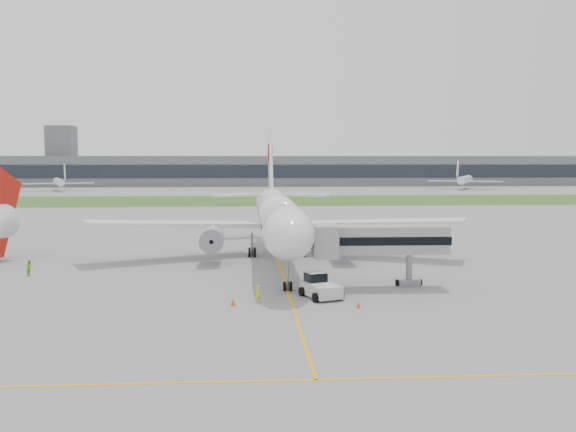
{
  "coord_description": "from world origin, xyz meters",
  "views": [
    {
      "loc": [
        -3.93,
        -75.53,
        12.62
      ],
      "look_at": [
        1.15,
        2.0,
        5.7
      ],
      "focal_mm": 40.0,
      "sensor_mm": 36.0,
      "label": 1
    }
  ],
  "objects": [
    {
      "name": "distant_aircraft_right",
      "position": [
        87.64,
        187.44,
        0.0
      ],
      "size": [
        38.95,
        37.3,
        11.59
      ],
      "primitive_type": null,
      "rotation": [
        0.0,
        0.0,
        -0.45
      ],
      "color": "white",
      "rests_on": "ground"
    },
    {
      "name": "pushback_tug",
      "position": [
        2.73,
        -18.02,
        1.0
      ],
      "size": [
        3.96,
        4.79,
        2.16
      ],
      "rotation": [
        0.0,
        0.0,
        0.35
      ],
      "color": "silver",
      "rests_on": "ground"
    },
    {
      "name": "safety_cone_left",
      "position": [
        -5.12,
        -20.9,
        0.3
      ],
      "size": [
        0.44,
        0.44,
        0.61
      ],
      "primitive_type": "cone",
      "color": "#F05D0C",
      "rests_on": "ground"
    },
    {
      "name": "ground_crew_far",
      "position": [
        -27.4,
        -5.15,
        0.86
      ],
      "size": [
        0.74,
        0.9,
        1.72
      ],
      "primitive_type": "imported",
      "rotation": [
        0.0,
        0.0,
        1.47
      ],
      "color": "#81C821",
      "rests_on": "ground"
    },
    {
      "name": "control_tower",
      "position": [
        -90.0,
        232.0,
        0.0
      ],
      "size": [
        12.0,
        12.0,
        56.0
      ],
      "primitive_type": null,
      "color": "slate",
      "rests_on": "ground"
    },
    {
      "name": "jet_bridge",
      "position": [
        8.72,
        -13.75,
        4.62
      ],
      "size": [
        13.52,
        3.85,
        6.24
      ],
      "rotation": [
        0.0,
        0.0,
        -0.02
      ],
      "color": "#959597",
      "rests_on": "ground"
    },
    {
      "name": "terminal_building",
      "position": [
        0.0,
        229.87,
        7.0
      ],
      "size": [
        320.0,
        22.3,
        14.0
      ],
      "color": "slate",
      "rests_on": "ground"
    },
    {
      "name": "ground_crew_near",
      "position": [
        -2.94,
        -19.73,
        0.75
      ],
      "size": [
        0.65,
        0.64,
        1.51
      ],
      "primitive_type": "imported",
      "rotation": [
        0.0,
        0.0,
        3.87
      ],
      "color": "#D5EC27",
      "rests_on": "ground"
    },
    {
      "name": "grass_strip",
      "position": [
        0.0,
        120.0,
        0.01
      ],
      "size": [
        600.0,
        50.0,
        0.02
      ],
      "primitive_type": "cube",
      "color": "#395A22",
      "rests_on": "ground"
    },
    {
      "name": "distant_aircraft_left",
      "position": [
        -78.15,
        184.03,
        0.0
      ],
      "size": [
        33.35,
        31.46,
        10.27
      ],
      "primitive_type": null,
      "rotation": [
        0.0,
        0.0,
        0.35
      ],
      "color": "white",
      "rests_on": "ground"
    },
    {
      "name": "ground",
      "position": [
        0.0,
        0.0,
        0.0
      ],
      "size": [
        600.0,
        600.0,
        0.0
      ],
      "primitive_type": "plane",
      "color": "#939496",
      "rests_on": "ground"
    },
    {
      "name": "airliner",
      "position": [
        0.0,
        4.87,
        5.66
      ],
      "size": [
        48.13,
        53.95,
        17.88
      ],
      "color": "white",
      "rests_on": "ground"
    },
    {
      "name": "apron_markings",
      "position": [
        0.0,
        -5.0,
        0.0
      ],
      "size": [
        70.0,
        70.0,
        0.04
      ],
      "primitive_type": null,
      "color": "#FFA216",
      "rests_on": "ground"
    },
    {
      "name": "safety_cone_right",
      "position": [
        5.55,
        -22.53,
        0.28
      ],
      "size": [
        0.4,
        0.4,
        0.55
      ],
      "primitive_type": "cone",
      "color": "#F05D0C",
      "rests_on": "ground"
    }
  ]
}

